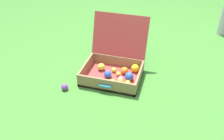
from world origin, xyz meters
name	(u,v)px	position (x,y,z in m)	size (l,w,h in m)	color
ground_plane	(118,79)	(0.00, 0.00, 0.00)	(16.00, 16.00, 0.00)	#3D7A2D
open_suitcase	(116,65)	(-0.05, 0.06, 0.11)	(0.55, 0.59, 0.53)	#B23838
stray_ball_on_grass	(65,87)	(-0.43, -0.29, 0.03)	(0.06, 0.06, 0.06)	purple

